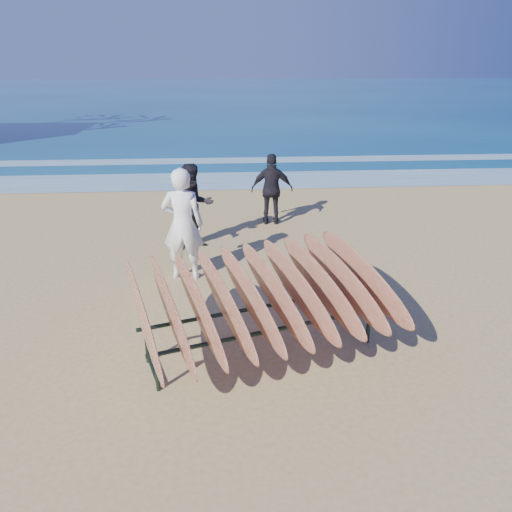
% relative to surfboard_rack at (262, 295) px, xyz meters
% --- Properties ---
extents(ground, '(120.00, 120.00, 0.00)m').
position_rel_surfboard_rack_xyz_m(ground, '(0.01, 0.35, -0.86)').
color(ground, tan).
rests_on(ground, ground).
extents(ocean, '(160.00, 160.00, 0.00)m').
position_rel_surfboard_rack_xyz_m(ocean, '(0.01, 55.35, -0.85)').
color(ocean, navy).
rests_on(ocean, ground).
extents(foam_near, '(160.00, 160.00, 0.00)m').
position_rel_surfboard_rack_xyz_m(foam_near, '(0.01, 10.35, -0.85)').
color(foam_near, white).
rests_on(foam_near, ground).
extents(foam_far, '(160.00, 160.00, 0.00)m').
position_rel_surfboard_rack_xyz_m(foam_far, '(0.01, 13.85, -0.85)').
color(foam_far, white).
rests_on(foam_far, ground).
extents(surfboard_rack, '(3.76, 3.30, 1.37)m').
position_rel_surfboard_rack_xyz_m(surfboard_rack, '(0.00, 0.00, 0.00)').
color(surfboard_rack, black).
rests_on(surfboard_rack, ground).
extents(person_white, '(0.79, 0.56, 2.02)m').
position_rel_surfboard_rack_xyz_m(person_white, '(-1.18, 2.61, 0.15)').
color(person_white, white).
rests_on(person_white, ground).
extents(person_dark_a, '(1.06, 0.97, 1.78)m').
position_rel_surfboard_rack_xyz_m(person_dark_a, '(-1.06, 4.16, 0.03)').
color(person_dark_a, black).
rests_on(person_dark_a, ground).
extents(person_dark_b, '(1.02, 0.49, 1.69)m').
position_rel_surfboard_rack_xyz_m(person_dark_b, '(0.73, 5.68, -0.02)').
color(person_dark_b, black).
rests_on(person_dark_b, ground).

